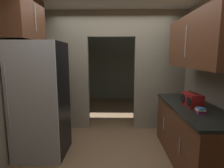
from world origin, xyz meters
TOP-DOWN VIEW (x-y plane):
  - ground at (0.00, 0.00)m, footprint 20.00×20.00m
  - kitchen_partition at (0.01, 1.39)m, footprint 3.16×0.12m
  - adjoining_room_shell at (0.00, 3.34)m, footprint 3.16×2.94m
  - refrigerator at (-1.17, 0.22)m, footprint 0.77×0.75m
  - lower_cabinet_run at (1.24, 0.04)m, footprint 0.67×1.83m
  - upper_cabinet_counterside at (1.24, 0.04)m, footprint 0.36×1.65m
  - upper_cabinet_fridgeside at (-1.40, 0.32)m, footprint 0.36×0.85m
  - boombox at (1.21, 0.04)m, footprint 0.20×0.38m
  - book_stack at (1.18, -0.31)m, footprint 0.13×0.14m

SIDE VIEW (x-z plane):
  - ground at x=0.00m, z-range 0.00..0.00m
  - lower_cabinet_run at x=1.24m, z-range 0.00..0.90m
  - refrigerator at x=-1.17m, z-range 0.00..1.87m
  - book_stack at x=1.18m, z-range 0.90..0.98m
  - boombox at x=1.21m, z-range 0.89..1.11m
  - adjoining_room_shell at x=0.00m, z-range 0.00..2.62m
  - kitchen_partition at x=0.01m, z-range 0.10..2.71m
  - upper_cabinet_counterside at x=1.24m, z-range 1.48..2.24m
  - upper_cabinet_fridgeside at x=-1.40m, z-range 1.90..2.60m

